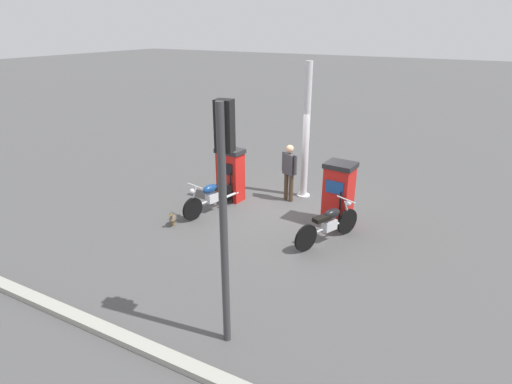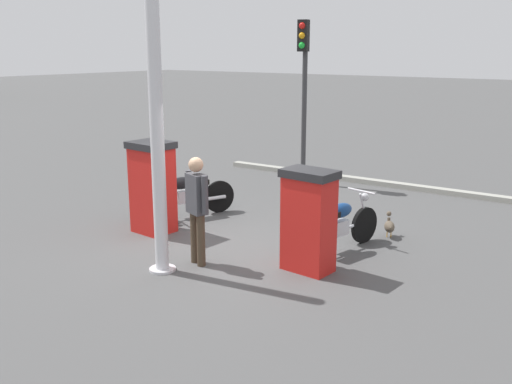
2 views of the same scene
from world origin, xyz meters
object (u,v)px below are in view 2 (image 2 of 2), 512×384
(motorcycle_near_pump, at_px, (337,225))
(canopy_support_pole, at_px, (158,147))
(roadside_traffic_light, at_px, (304,74))
(fuel_pump_near, at_px, (309,220))
(fuel_pump_far, at_px, (153,187))
(wandering_duck, at_px, (389,226))
(motorcycle_far_pump, at_px, (186,194))
(attendant_person, at_px, (197,204))

(motorcycle_near_pump, relative_size, canopy_support_pole, 0.54)
(motorcycle_near_pump, bearing_deg, roadside_traffic_light, 38.07)
(fuel_pump_near, bearing_deg, fuel_pump_far, 90.00)
(wandering_duck, bearing_deg, motorcycle_far_pump, 107.52)
(fuel_pump_far, relative_size, roadside_traffic_light, 0.43)
(attendant_person, bearing_deg, fuel_pump_far, 66.17)
(motorcycle_near_pump, relative_size, wandering_duck, 4.86)
(wandering_duck, relative_size, canopy_support_pole, 0.11)
(motorcycle_far_pump, xyz_separation_m, wandering_duck, (1.19, -3.76, -0.27))
(fuel_pump_near, bearing_deg, wandering_duck, -9.01)
(motorcycle_near_pump, bearing_deg, motorcycle_far_pump, 89.02)
(fuel_pump_near, bearing_deg, roadside_traffic_light, 32.50)
(fuel_pump_far, relative_size, canopy_support_pole, 0.42)
(motorcycle_near_pump, height_order, attendant_person, attendant_person)
(attendant_person, relative_size, roadside_traffic_light, 0.43)
(wandering_duck, height_order, roadside_traffic_light, roadside_traffic_light)
(motorcycle_near_pump, height_order, motorcycle_far_pump, motorcycle_far_pump)
(fuel_pump_near, height_order, motorcycle_far_pump, fuel_pump_near)
(motorcycle_near_pump, height_order, wandering_duck, motorcycle_near_pump)
(wandering_duck, bearing_deg, attendant_person, 148.00)
(fuel_pump_near, distance_m, attendant_person, 1.71)
(fuel_pump_far, relative_size, wandering_duck, 3.82)
(attendant_person, bearing_deg, fuel_pump_near, -62.94)
(motorcycle_near_pump, bearing_deg, attendant_person, 139.63)
(attendant_person, distance_m, roadside_traffic_light, 6.15)
(fuel_pump_far, distance_m, canopy_support_pole, 2.24)
(fuel_pump_near, bearing_deg, canopy_support_pole, 126.49)
(motorcycle_far_pump, bearing_deg, motorcycle_near_pump, -90.98)
(wandering_duck, distance_m, canopy_support_pole, 4.43)
(fuel_pump_near, height_order, motorcycle_near_pump, fuel_pump_near)
(fuel_pump_near, relative_size, fuel_pump_far, 0.93)
(fuel_pump_near, relative_size, wandering_duck, 3.56)
(motorcycle_far_pump, relative_size, attendant_person, 1.14)
(fuel_pump_near, xyz_separation_m, attendant_person, (-0.77, 1.51, 0.18))
(fuel_pump_far, bearing_deg, motorcycle_far_pump, 8.08)
(motorcycle_far_pump, bearing_deg, canopy_support_pole, -144.70)
(fuel_pump_near, distance_m, fuel_pump_far, 3.26)
(attendant_person, bearing_deg, motorcycle_near_pump, -40.37)
(wandering_duck, distance_m, roadside_traffic_light, 5.04)
(attendant_person, bearing_deg, motorcycle_far_pump, 46.57)
(motorcycle_far_pump, xyz_separation_m, attendant_person, (-1.79, -1.90, 0.49))
(fuel_pump_near, xyz_separation_m, motorcycle_far_pump, (1.02, 3.41, -0.30))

